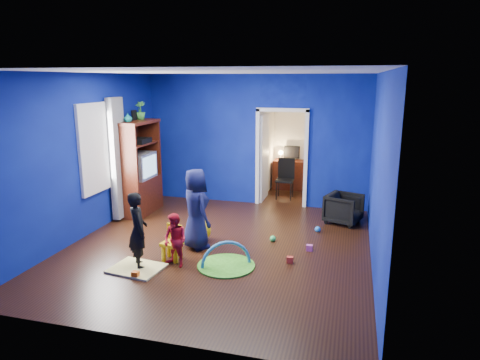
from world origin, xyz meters
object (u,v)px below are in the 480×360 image
(armchair, at_px, (344,209))
(crt_tv, at_px, (140,166))
(kid_chair, at_px, (172,245))
(study_desk, at_px, (291,175))
(child_navy, at_px, (196,209))
(play_mat, at_px, (226,266))
(vase, at_px, (128,118))
(folding_chair, at_px, (285,180))
(child_black, at_px, (138,230))
(toddler_red, at_px, (175,240))
(hopper_ball, at_px, (199,230))
(tv_armoire, at_px, (138,167))

(armchair, xyz_separation_m, crt_tv, (-4.19, -0.40, 0.73))
(kid_chair, bearing_deg, study_desk, 89.31)
(child_navy, xyz_separation_m, play_mat, (0.70, -0.61, -0.67))
(vase, xyz_separation_m, folding_chair, (2.82, 2.17, -1.59))
(play_mat, relative_size, study_desk, 1.00)
(child_navy, xyz_separation_m, crt_tv, (-1.82, 1.54, 0.34))
(child_black, relative_size, folding_chair, 1.28)
(armchair, height_order, folding_chair, folding_chair)
(armchair, relative_size, folding_chair, 0.70)
(toddler_red, xyz_separation_m, vase, (-1.82, 2.02, 1.63))
(child_black, distance_m, vase, 2.94)
(crt_tv, bearing_deg, vase, -97.59)
(kid_chair, height_order, study_desk, study_desk)
(armchair, xyz_separation_m, study_desk, (-1.41, 2.43, 0.08))
(hopper_ball, height_order, kid_chair, kid_chair)
(child_navy, height_order, crt_tv, child_navy)
(toddler_red, bearing_deg, armchair, 69.39)
(hopper_ball, bearing_deg, toddler_red, -89.66)
(kid_chair, bearing_deg, armchair, 56.88)
(child_navy, distance_m, folding_chair, 3.55)
(child_navy, bearing_deg, tv_armoire, 4.36)
(folding_chair, bearing_deg, hopper_ball, -107.66)
(play_mat, xyz_separation_m, study_desk, (0.25, 4.98, 0.36))
(vase, relative_size, kid_chair, 0.34)
(toddler_red, relative_size, folding_chair, 0.90)
(child_navy, bearing_deg, armchair, -96.88)
(armchair, height_order, tv_armoire, tv_armoire)
(toddler_red, height_order, folding_chair, folding_chair)
(hopper_ball, distance_m, study_desk, 4.24)
(tv_armoire, relative_size, kid_chair, 3.92)
(vase, relative_size, crt_tv, 0.24)
(armchair, relative_size, child_navy, 0.48)
(child_black, bearing_deg, toddler_red, -110.72)
(vase, bearing_deg, child_black, -59.37)
(crt_tv, distance_m, kid_chair, 2.78)
(child_navy, xyz_separation_m, study_desk, (0.96, 4.37, -0.31))
(toddler_red, bearing_deg, vase, 152.97)
(crt_tv, distance_m, study_desk, 4.02)
(armchair, bearing_deg, child_black, 153.67)
(hopper_ball, height_order, study_desk, study_desk)
(toddler_red, relative_size, hopper_ball, 1.93)
(tv_armoire, distance_m, folding_chair, 3.42)
(toddler_red, xyz_separation_m, hopper_ball, (-0.01, 1.03, -0.20))
(armchair, bearing_deg, tv_armoire, 114.46)
(child_navy, height_order, play_mat, child_navy)
(armchair, bearing_deg, folding_chair, 62.90)
(child_navy, bearing_deg, hopper_ball, -34.80)
(vase, height_order, play_mat, vase)
(tv_armoire, bearing_deg, folding_chair, 33.57)
(study_desk, bearing_deg, child_navy, -102.34)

